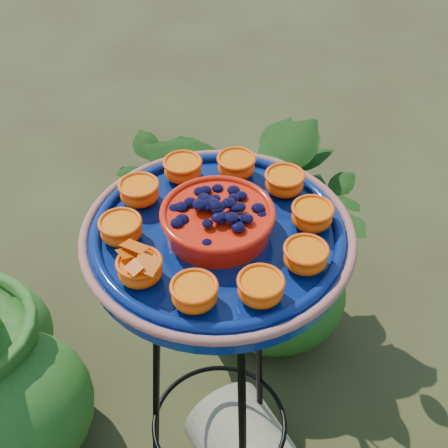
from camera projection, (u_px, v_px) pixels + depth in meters
The scene contains 3 objects.
tripod_stand at pixel (219, 366), 1.26m from camera, with size 0.40×0.40×0.85m.
feeder_dish at pixel (218, 233), 1.01m from camera, with size 0.55×0.55×0.10m.
shrub_back_left at pixel (264, 222), 1.76m from camera, with size 0.72×0.62×0.80m, color #255015.
Camera 1 is at (0.64, -0.26, 1.58)m, focal length 50.00 mm.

